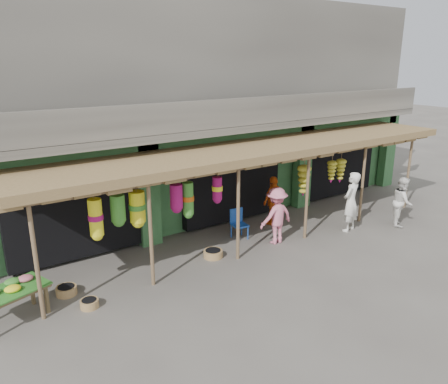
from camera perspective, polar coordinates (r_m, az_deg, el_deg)
ground at (r=12.92m, az=6.67°, el=-6.67°), size 80.00×80.00×0.00m
building at (r=15.91m, az=-4.66°, el=10.49°), size 16.40×6.80×7.00m
awning at (r=12.62m, az=4.12°, el=5.14°), size 14.00×2.70×2.79m
flower_table at (r=10.03m, az=-26.06°, el=-11.51°), size 1.57×1.20×0.83m
blue_chair at (r=13.06m, az=1.86°, el=-3.93°), size 0.46×0.47×0.89m
basket_left at (r=10.83m, az=-19.89°, el=-12.02°), size 0.52×0.52×0.20m
basket_mid at (r=11.95m, az=-1.43°, el=-8.07°), size 0.53×0.53×0.20m
basket_right at (r=10.18m, az=-17.17°, el=-13.77°), size 0.47×0.47×0.18m
person_front at (r=14.00m, az=16.23°, el=-1.24°), size 0.78×0.62×1.88m
person_right at (r=15.07m, az=22.26°, el=-1.14°), size 0.98×0.95×1.59m
person_vendor at (r=14.12m, az=6.49°, el=-1.09°), size 1.00×0.56×1.61m
person_shopper at (r=12.68m, az=6.85°, el=-3.08°), size 1.08×0.63×1.67m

